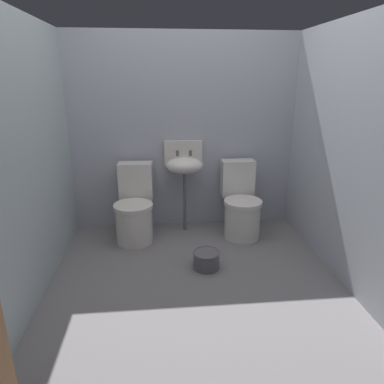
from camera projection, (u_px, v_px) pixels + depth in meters
ground_plane at (196, 286)px, 2.95m from camera, size 2.85×2.91×0.08m
wall_back at (183, 134)px, 3.83m from camera, size 2.85×0.10×2.10m
wall_left at (24, 162)px, 2.58m from camera, size 0.10×2.71×2.10m
wall_right at (351, 154)px, 2.81m from camera, size 0.10×2.71×2.10m
toilet_left at (135, 210)px, 3.63m from camera, size 0.43×0.61×0.78m
toilet_right at (241, 206)px, 3.74m from camera, size 0.40×0.59×0.78m
sink at (184, 164)px, 3.72m from camera, size 0.42×0.35×0.99m
bucket at (206, 259)px, 3.13m from camera, size 0.25×0.25×0.16m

